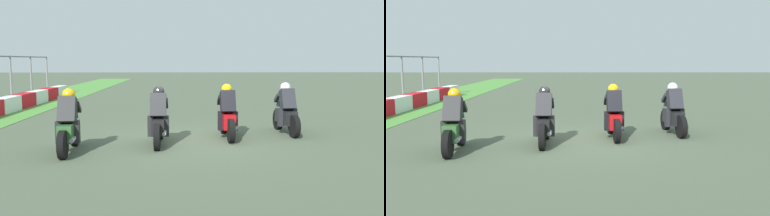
% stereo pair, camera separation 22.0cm
% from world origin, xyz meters
% --- Properties ---
extents(ground_plane, '(120.00, 120.00, 0.00)m').
position_xyz_m(ground_plane, '(0.00, 0.00, 0.00)').
color(ground_plane, '#47533F').
extents(rider_lane_a, '(2.04, 0.56, 1.51)m').
position_xyz_m(rider_lane_a, '(1.06, -2.76, 0.62)').
color(rider_lane_a, black).
rests_on(rider_lane_a, ground_plane).
extents(rider_lane_b, '(2.04, 0.55, 1.51)m').
position_xyz_m(rider_lane_b, '(0.42, -0.94, 0.62)').
color(rider_lane_b, black).
rests_on(rider_lane_b, ground_plane).
extents(rider_lane_c, '(2.04, 0.54, 1.51)m').
position_xyz_m(rider_lane_c, '(-0.42, 0.92, 0.62)').
color(rider_lane_c, black).
rests_on(rider_lane_c, ground_plane).
extents(rider_lane_d, '(2.04, 0.55, 1.51)m').
position_xyz_m(rider_lane_d, '(-1.24, 2.99, 0.62)').
color(rider_lane_d, black).
rests_on(rider_lane_d, ground_plane).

